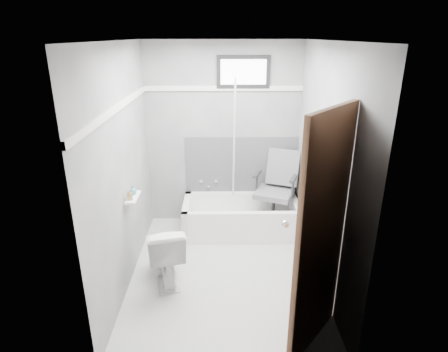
{
  "coord_description": "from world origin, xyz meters",
  "views": [
    {
      "loc": [
        -0.05,
        -3.48,
        2.45
      ],
      "look_at": [
        0.0,
        0.35,
        1.0
      ],
      "focal_mm": 30.0,
      "sensor_mm": 36.0,
      "label": 1
    }
  ],
  "objects_px": {
    "door": "(369,259)",
    "soap_bottle_a": "(130,195)",
    "bathtub": "(241,216)",
    "office_chair": "(274,188)",
    "toilet": "(165,252)",
    "soap_bottle_b": "(133,190)"
  },
  "relations": [
    {
      "from": "bathtub",
      "to": "soap_bottle_b",
      "type": "xyz_separation_m",
      "value": [
        -1.17,
        -0.86,
        0.75
      ]
    },
    {
      "from": "door",
      "to": "office_chair",
      "type": "bearing_deg",
      "value": 98.09
    },
    {
      "from": "office_chair",
      "to": "soap_bottle_a",
      "type": "bearing_deg",
      "value": -123.95
    },
    {
      "from": "door",
      "to": "soap_bottle_a",
      "type": "height_order",
      "value": "door"
    },
    {
      "from": "soap_bottle_a",
      "to": "door",
      "type": "bearing_deg",
      "value": -32.15
    },
    {
      "from": "toilet",
      "to": "door",
      "type": "distance_m",
      "value": 2.09
    },
    {
      "from": "toilet",
      "to": "office_chair",
      "type": "bearing_deg",
      "value": -153.35
    },
    {
      "from": "toilet",
      "to": "soap_bottle_b",
      "type": "bearing_deg",
      "value": -43.45
    },
    {
      "from": "door",
      "to": "soap_bottle_b",
      "type": "distance_m",
      "value": 2.35
    },
    {
      "from": "bathtub",
      "to": "toilet",
      "type": "height_order",
      "value": "toilet"
    },
    {
      "from": "bathtub",
      "to": "door",
      "type": "distance_m",
      "value": 2.46
    },
    {
      "from": "bathtub",
      "to": "soap_bottle_b",
      "type": "relative_size",
      "value": 15.33
    },
    {
      "from": "bathtub",
      "to": "soap_bottle_a",
      "type": "relative_size",
      "value": 13.72
    },
    {
      "from": "office_chair",
      "to": "soap_bottle_a",
      "type": "relative_size",
      "value": 8.57
    },
    {
      "from": "bathtub",
      "to": "door",
      "type": "relative_size",
      "value": 0.75
    },
    {
      "from": "office_chair",
      "to": "soap_bottle_b",
      "type": "height_order",
      "value": "office_chair"
    },
    {
      "from": "toilet",
      "to": "soap_bottle_b",
      "type": "distance_m",
      "value": 0.73
    },
    {
      "from": "toilet",
      "to": "door",
      "type": "height_order",
      "value": "door"
    },
    {
      "from": "toilet",
      "to": "soap_bottle_a",
      "type": "height_order",
      "value": "soap_bottle_a"
    },
    {
      "from": "door",
      "to": "toilet",
      "type": "bearing_deg",
      "value": 143.93
    },
    {
      "from": "bathtub",
      "to": "office_chair",
      "type": "xyz_separation_m",
      "value": [
        0.43,
        0.05,
        0.38
      ]
    },
    {
      "from": "toilet",
      "to": "soap_bottle_b",
      "type": "relative_size",
      "value": 6.87
    }
  ]
}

